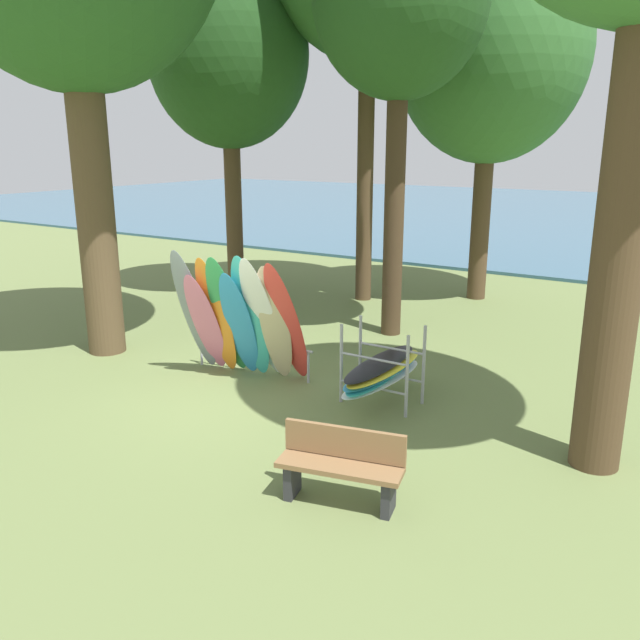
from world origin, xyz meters
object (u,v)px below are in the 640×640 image
park_bench (341,464)px  tree_far_left_back (228,55)px  tree_mid_behind (492,51)px  board_storage_rack (382,371)px  leaning_board_pile (240,320)px

park_bench → tree_far_left_back: bearing=135.5°
tree_mid_behind → park_bench: tree_mid_behind is taller
tree_mid_behind → tree_far_left_back: bearing=-153.8°
board_storage_rack → tree_mid_behind: bearing=98.4°
leaning_board_pile → tree_mid_behind: bearing=80.2°
tree_far_left_back → board_storage_rack: 9.91m
tree_mid_behind → tree_far_left_back: 6.31m
tree_mid_behind → board_storage_rack: (1.11, -7.56, -5.43)m
tree_far_left_back → board_storage_rack: (6.78, -4.77, -5.43)m
tree_far_left_back → leaning_board_pile: size_ratio=3.60×
tree_mid_behind → board_storage_rack: size_ratio=4.04×
leaning_board_pile → board_storage_rack: size_ratio=1.08×
tree_mid_behind → board_storage_rack: 9.37m
board_storage_rack → park_bench: (0.92, -2.79, -0.07)m
board_storage_rack → leaning_board_pile: bearing=-172.0°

